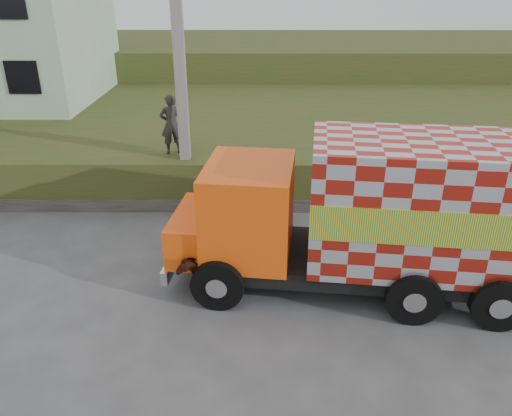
{
  "coord_description": "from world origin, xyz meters",
  "views": [
    {
      "loc": [
        1.2,
        -9.62,
        6.47
      ],
      "look_at": [
        1.14,
        1.49,
        1.3
      ],
      "focal_mm": 35.0,
      "sensor_mm": 36.0,
      "label": 1
    }
  ],
  "objects_px": {
    "cow": "(199,268)",
    "pedestrian": "(171,124)",
    "utility_pole": "(180,71)",
    "cargo_truck": "(372,215)"
  },
  "relations": [
    {
      "from": "cow",
      "to": "pedestrian",
      "type": "xyz_separation_m",
      "value": [
        -1.34,
        5.26,
        1.81
      ]
    },
    {
      "from": "utility_pole",
      "to": "cargo_truck",
      "type": "xyz_separation_m",
      "value": [
        4.64,
        -4.54,
        -2.27
      ]
    },
    {
      "from": "utility_pole",
      "to": "pedestrian",
      "type": "xyz_separation_m",
      "value": [
        -0.45,
        0.49,
        -1.67
      ]
    },
    {
      "from": "cow",
      "to": "pedestrian",
      "type": "distance_m",
      "value": 5.72
    },
    {
      "from": "utility_pole",
      "to": "cow",
      "type": "height_order",
      "value": "utility_pole"
    },
    {
      "from": "cargo_truck",
      "to": "pedestrian",
      "type": "bearing_deg",
      "value": 142.05
    },
    {
      "from": "utility_pole",
      "to": "cow",
      "type": "distance_m",
      "value": 5.97
    },
    {
      "from": "cargo_truck",
      "to": "cow",
      "type": "relative_size",
      "value": 5.71
    },
    {
      "from": "utility_pole",
      "to": "pedestrian",
      "type": "height_order",
      "value": "utility_pole"
    },
    {
      "from": "utility_pole",
      "to": "cargo_truck",
      "type": "distance_m",
      "value": 6.87
    }
  ]
}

